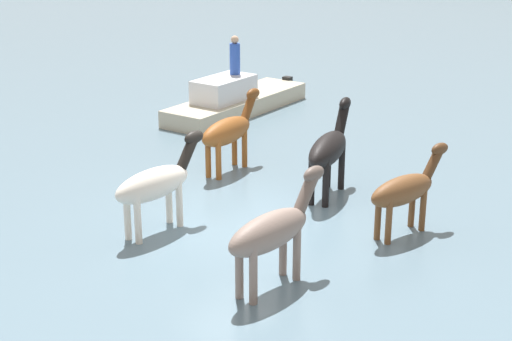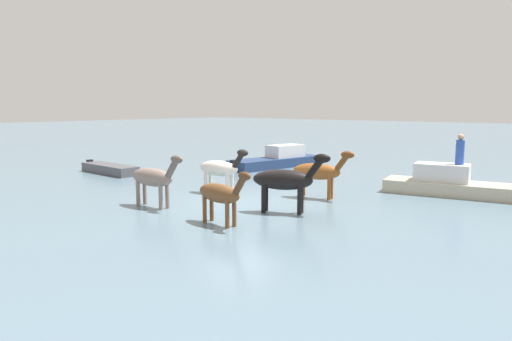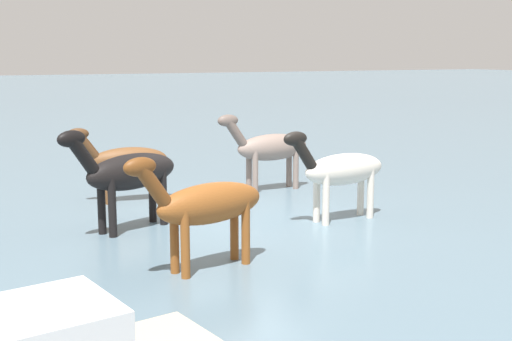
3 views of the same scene
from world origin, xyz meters
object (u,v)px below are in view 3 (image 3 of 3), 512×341
Objects in this scene: horse_mid_herd at (341,170)px; horse_rear_stallion at (128,173)px; horse_pinto_flank at (126,160)px; horse_gray_outer at (206,205)px; horse_lead at (270,148)px.

horse_mid_herd is 4.09m from horse_rear_stallion.
horse_rear_stallion is at bearing 81.83° from horse_pinto_flank.
horse_mid_herd is 3.88m from horse_gray_outer.
horse_pinto_flank is 2.49m from horse_rear_stallion.
horse_rear_stallion reaches higher than horse_lead.
horse_lead is 0.98× the size of horse_rear_stallion.
horse_pinto_flank is at bearing -104.13° from horse_gray_outer.
horse_pinto_flank is 0.92× the size of horse_mid_herd.
horse_pinto_flank is 0.87× the size of horse_rear_stallion.
horse_mid_herd is at bearing 84.78° from horse_lead.
horse_mid_herd is 0.96× the size of horse_rear_stallion.
horse_lead is (-0.26, -3.42, 0.11)m from horse_pinto_flank.
horse_gray_outer is at bearing 93.89° from horse_pinto_flank.
horse_mid_herd is at bearing 141.73° from horse_rear_stallion.
horse_mid_herd is at bearing -166.85° from horse_gray_outer.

